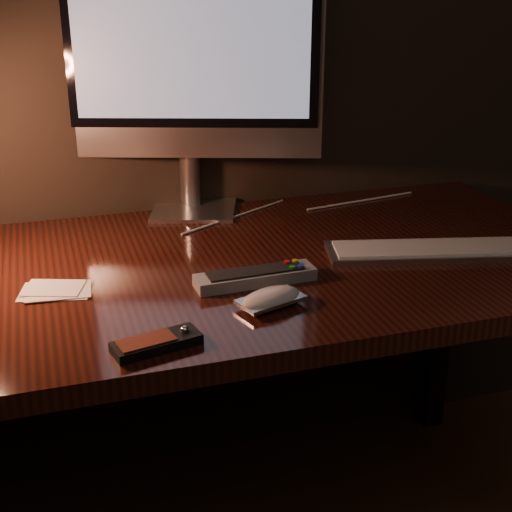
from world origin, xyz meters
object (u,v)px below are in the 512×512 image
object	(u,v)px
desk	(207,307)
media_remote	(157,343)
keyboard	(429,250)
monitor	(189,53)
mouse	(271,300)
tv_remote	(255,277)

from	to	relation	value
desk	media_remote	world-z (taller)	media_remote
keyboard	monitor	bearing A→B (deg)	148.57
keyboard	media_remote	bearing A→B (deg)	-145.87
mouse	tv_remote	world-z (taller)	tv_remote
media_remote	keyboard	bearing A→B (deg)	7.75
monitor	desk	bearing A→B (deg)	-79.49
monitor	keyboard	bearing A→B (deg)	-26.95
monitor	media_remote	distance (m)	0.76
keyboard	tv_remote	distance (m)	0.39
keyboard	desk	bearing A→B (deg)	174.87
mouse	keyboard	bearing A→B (deg)	1.75
mouse	media_remote	xyz separation A→B (m)	(-0.22, -0.09, -0.00)
media_remote	desk	bearing A→B (deg)	53.20
keyboard	mouse	world-z (taller)	mouse
monitor	mouse	world-z (taller)	monitor
desk	monitor	distance (m)	0.57
media_remote	tv_remote	world-z (taller)	tv_remote
monitor	tv_remote	world-z (taller)	monitor
media_remote	tv_remote	xyz separation A→B (m)	(0.22, 0.19, 0.00)
desk	keyboard	size ratio (longest dim) A/B	3.80
tv_remote	monitor	bearing A→B (deg)	90.07
tv_remote	media_remote	bearing A→B (deg)	-141.20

